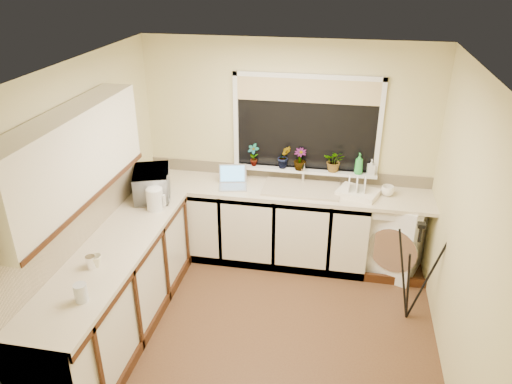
{
  "coord_description": "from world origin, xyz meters",
  "views": [
    {
      "loc": [
        0.61,
        -3.62,
        3.21
      ],
      "look_at": [
        -0.18,
        0.55,
        1.15
      ],
      "focal_mm": 34.53,
      "sensor_mm": 36.0,
      "label": 1
    }
  ],
  "objects_px": {
    "plant_c": "(300,159)",
    "soap_bottle_green": "(359,164)",
    "laptop": "(233,181)",
    "tripod": "(414,273)",
    "cup_back": "(388,191)",
    "kettle": "(155,199)",
    "washing_machine": "(391,234)",
    "glass_jug": "(81,293)",
    "cup_left": "(96,261)",
    "plant_a": "(253,155)",
    "dish_rack": "(358,193)",
    "plant_d": "(334,161)",
    "steel_jar": "(91,262)",
    "soap_bottle_clear": "(371,167)",
    "plant_b": "(284,157)",
    "microwave": "(152,183)"
  },
  "relations": [
    {
      "from": "washing_machine",
      "to": "soap_bottle_green",
      "type": "xyz_separation_m",
      "value": [
        -0.42,
        0.17,
        0.73
      ]
    },
    {
      "from": "plant_d",
      "to": "soap_bottle_clear",
      "type": "height_order",
      "value": "plant_d"
    },
    {
      "from": "tripod",
      "to": "plant_a",
      "type": "xyz_separation_m",
      "value": [
        -1.73,
        1.03,
        0.65
      ]
    },
    {
      "from": "dish_rack",
      "to": "cup_back",
      "type": "xyz_separation_m",
      "value": [
        0.31,
        0.06,
        0.02
      ]
    },
    {
      "from": "tripod",
      "to": "soap_bottle_clear",
      "type": "xyz_separation_m",
      "value": [
        -0.43,
        1.02,
        0.61
      ]
    },
    {
      "from": "steel_jar",
      "to": "dish_rack",
      "type": "bearing_deg",
      "value": 39.55
    },
    {
      "from": "kettle",
      "to": "cup_left",
      "type": "relative_size",
      "value": 2.07
    },
    {
      "from": "washing_machine",
      "to": "plant_c",
      "type": "xyz_separation_m",
      "value": [
        -1.06,
        0.16,
        0.74
      ]
    },
    {
      "from": "steel_jar",
      "to": "kettle",
      "type": "bearing_deg",
      "value": 82.44
    },
    {
      "from": "steel_jar",
      "to": "plant_c",
      "type": "xyz_separation_m",
      "value": [
        1.48,
        1.99,
        0.22
      ]
    },
    {
      "from": "kettle",
      "to": "steel_jar",
      "type": "relative_size",
      "value": 2.03
    },
    {
      "from": "washing_machine",
      "to": "steel_jar",
      "type": "distance_m",
      "value": 3.17
    },
    {
      "from": "soap_bottle_green",
      "to": "laptop",
      "type": "bearing_deg",
      "value": -169.92
    },
    {
      "from": "washing_machine",
      "to": "glass_jug",
      "type": "bearing_deg",
      "value": -115.41
    },
    {
      "from": "glass_jug",
      "to": "steel_jar",
      "type": "bearing_deg",
      "value": 108.57
    },
    {
      "from": "soap_bottle_clear",
      "to": "cup_left",
      "type": "height_order",
      "value": "soap_bottle_clear"
    },
    {
      "from": "laptop",
      "to": "plant_d",
      "type": "distance_m",
      "value": 1.14
    },
    {
      "from": "washing_machine",
      "to": "plant_d",
      "type": "height_order",
      "value": "plant_d"
    },
    {
      "from": "kettle",
      "to": "soap_bottle_clear",
      "type": "distance_m",
      "value": 2.31
    },
    {
      "from": "plant_d",
      "to": "soap_bottle_clear",
      "type": "relative_size",
      "value": 1.44
    },
    {
      "from": "plant_c",
      "to": "soap_bottle_green",
      "type": "bearing_deg",
      "value": 0.45
    },
    {
      "from": "plant_d",
      "to": "cup_back",
      "type": "distance_m",
      "value": 0.65
    },
    {
      "from": "tripod",
      "to": "plant_c",
      "type": "distance_m",
      "value": 1.7
    },
    {
      "from": "plant_a",
      "to": "dish_rack",
      "type": "bearing_deg",
      "value": -11.88
    },
    {
      "from": "laptop",
      "to": "soap_bottle_green",
      "type": "xyz_separation_m",
      "value": [
        1.35,
        0.24,
        0.21
      ]
    },
    {
      "from": "microwave",
      "to": "plant_a",
      "type": "height_order",
      "value": "plant_a"
    },
    {
      "from": "laptop",
      "to": "dish_rack",
      "type": "relative_size",
      "value": 0.85
    },
    {
      "from": "tripod",
      "to": "cup_left",
      "type": "relative_size",
      "value": 9.92
    },
    {
      "from": "cup_left",
      "to": "dish_rack",
      "type": "bearing_deg",
      "value": 39.42
    },
    {
      "from": "cup_left",
      "to": "plant_a",
      "type": "bearing_deg",
      "value": 64.8
    },
    {
      "from": "laptop",
      "to": "kettle",
      "type": "xyz_separation_m",
      "value": [
        -0.63,
        -0.69,
        0.05
      ]
    },
    {
      "from": "cup_back",
      "to": "kettle",
      "type": "bearing_deg",
      "value": -161.73
    },
    {
      "from": "glass_jug",
      "to": "laptop",
      "type": "bearing_deg",
      "value": 73.57
    },
    {
      "from": "microwave",
      "to": "plant_c",
      "type": "distance_m",
      "value": 1.62
    },
    {
      "from": "glass_jug",
      "to": "plant_b",
      "type": "relative_size",
      "value": 0.55
    },
    {
      "from": "washing_machine",
      "to": "glass_jug",
      "type": "height_order",
      "value": "glass_jug"
    },
    {
      "from": "laptop",
      "to": "cup_left",
      "type": "height_order",
      "value": "laptop"
    },
    {
      "from": "plant_a",
      "to": "plant_b",
      "type": "relative_size",
      "value": 0.98
    },
    {
      "from": "washing_machine",
      "to": "plant_a",
      "type": "xyz_separation_m",
      "value": [
        -1.58,
        0.18,
        0.74
      ]
    },
    {
      "from": "microwave",
      "to": "plant_c",
      "type": "bearing_deg",
      "value": -85.82
    },
    {
      "from": "laptop",
      "to": "cup_left",
      "type": "relative_size",
      "value": 3.26
    },
    {
      "from": "cup_left",
      "to": "kettle",
      "type": "bearing_deg",
      "value": 83.67
    },
    {
      "from": "kettle",
      "to": "cup_back",
      "type": "relative_size",
      "value": 1.62
    },
    {
      "from": "plant_c",
      "to": "plant_d",
      "type": "height_order",
      "value": "plant_d"
    },
    {
      "from": "washing_machine",
      "to": "cup_left",
      "type": "height_order",
      "value": "cup_left"
    },
    {
      "from": "plant_a",
      "to": "washing_machine",
      "type": "bearing_deg",
      "value": -6.47
    },
    {
      "from": "kettle",
      "to": "plant_b",
      "type": "relative_size",
      "value": 0.84
    },
    {
      "from": "steel_jar",
      "to": "soap_bottle_clear",
      "type": "distance_m",
      "value": 3.02
    },
    {
      "from": "soap_bottle_green",
      "to": "soap_bottle_clear",
      "type": "height_order",
      "value": "soap_bottle_green"
    },
    {
      "from": "laptop",
      "to": "dish_rack",
      "type": "xyz_separation_m",
      "value": [
        1.36,
        0.0,
        -0.03
      ]
    }
  ]
}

